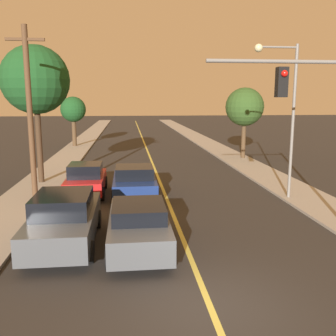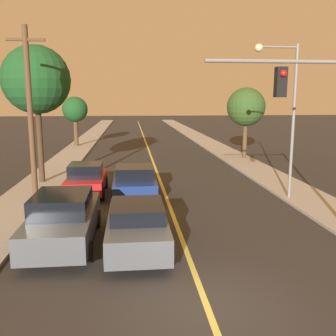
{
  "view_description": "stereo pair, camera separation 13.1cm",
  "coord_description": "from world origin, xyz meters",
  "px_view_note": "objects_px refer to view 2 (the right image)",
  "views": [
    {
      "loc": [
        -1.8,
        -7.66,
        4.67
      ],
      "look_at": [
        0.0,
        8.85,
        1.6
      ],
      "focal_mm": 40.0,
      "sensor_mm": 36.0,
      "label": 1
    },
    {
      "loc": [
        -1.67,
        -7.68,
        4.67
      ],
      "look_at": [
        0.0,
        8.85,
        1.6
      ],
      "focal_mm": 40.0,
      "sensor_mm": 36.0,
      "label": 2
    }
  ],
  "objects_px": {
    "utility_pole_left": "(30,113)",
    "car_outer_lane_front": "(64,219)",
    "tree_right_near": "(246,107)",
    "traffic_signal_mast": "(328,115)",
    "streetlamp_right": "(284,101)",
    "tree_left_near": "(36,80)",
    "car_outer_lane_second": "(86,179)",
    "car_near_lane_front": "(137,225)",
    "car_near_lane_second": "(135,181)",
    "tree_left_far": "(75,110)"
  },
  "relations": [
    {
      "from": "utility_pole_left",
      "to": "car_outer_lane_front",
      "type": "bearing_deg",
      "value": -67.2
    },
    {
      "from": "car_outer_lane_front",
      "to": "tree_right_near",
      "type": "bearing_deg",
      "value": 56.08
    },
    {
      "from": "traffic_signal_mast",
      "to": "streetlamp_right",
      "type": "xyz_separation_m",
      "value": [
        0.74,
        5.22,
        0.43
      ]
    },
    {
      "from": "utility_pole_left",
      "to": "tree_left_near",
      "type": "distance_m",
      "value": 4.55
    },
    {
      "from": "car_outer_lane_front",
      "to": "car_outer_lane_second",
      "type": "relative_size",
      "value": 1.24
    },
    {
      "from": "tree_right_near",
      "to": "traffic_signal_mast",
      "type": "bearing_deg",
      "value": -99.04
    },
    {
      "from": "car_near_lane_front",
      "to": "utility_pole_left",
      "type": "relative_size",
      "value": 0.59
    },
    {
      "from": "streetlamp_right",
      "to": "tree_left_near",
      "type": "height_order",
      "value": "tree_left_near"
    },
    {
      "from": "traffic_signal_mast",
      "to": "tree_left_near",
      "type": "distance_m",
      "value": 14.93
    },
    {
      "from": "traffic_signal_mast",
      "to": "car_outer_lane_front",
      "type": "bearing_deg",
      "value": 175.65
    },
    {
      "from": "car_near_lane_second",
      "to": "traffic_signal_mast",
      "type": "xyz_separation_m",
      "value": [
        6.0,
        -6.43,
        3.39
      ]
    },
    {
      "from": "car_outer_lane_front",
      "to": "tree_left_near",
      "type": "height_order",
      "value": "tree_left_near"
    },
    {
      "from": "car_outer_lane_second",
      "to": "traffic_signal_mast",
      "type": "height_order",
      "value": "traffic_signal_mast"
    },
    {
      "from": "car_outer_lane_second",
      "to": "car_outer_lane_front",
      "type": "bearing_deg",
      "value": -90.0
    },
    {
      "from": "car_outer_lane_second",
      "to": "tree_right_near",
      "type": "bearing_deg",
      "value": 42.08
    },
    {
      "from": "car_outer_lane_second",
      "to": "tree_left_far",
      "type": "distance_m",
      "value": 19.73
    },
    {
      "from": "car_near_lane_front",
      "to": "traffic_signal_mast",
      "type": "relative_size",
      "value": 0.75
    },
    {
      "from": "traffic_signal_mast",
      "to": "tree_right_near",
      "type": "xyz_separation_m",
      "value": [
        2.72,
        17.11,
        -0.13
      ]
    },
    {
      "from": "car_outer_lane_second",
      "to": "utility_pole_left",
      "type": "xyz_separation_m",
      "value": [
        -2.1,
        -1.47,
        3.29
      ]
    },
    {
      "from": "car_near_lane_front",
      "to": "streetlamp_right",
      "type": "distance_m",
      "value": 9.32
    },
    {
      "from": "car_outer_lane_front",
      "to": "tree_left_near",
      "type": "xyz_separation_m",
      "value": [
        -2.76,
        9.22,
        4.78
      ]
    },
    {
      "from": "tree_left_far",
      "to": "tree_right_near",
      "type": "relative_size",
      "value": 0.88
    },
    {
      "from": "traffic_signal_mast",
      "to": "utility_pole_left",
      "type": "xyz_separation_m",
      "value": [
        -10.46,
        5.63,
        -0.1
      ]
    },
    {
      "from": "car_outer_lane_front",
      "to": "streetlamp_right",
      "type": "distance_m",
      "value": 10.84
    },
    {
      "from": "car_near_lane_second",
      "to": "car_outer_lane_front",
      "type": "bearing_deg",
      "value": -112.15
    },
    {
      "from": "car_outer_lane_second",
      "to": "streetlamp_right",
      "type": "relative_size",
      "value": 0.57
    },
    {
      "from": "car_near_lane_front",
      "to": "tree_left_far",
      "type": "xyz_separation_m",
      "value": [
        -5.49,
        26.36,
        2.83
      ]
    },
    {
      "from": "car_outer_lane_second",
      "to": "tree_right_near",
      "type": "xyz_separation_m",
      "value": [
        11.08,
        10.0,
        3.26
      ]
    },
    {
      "from": "streetlamp_right",
      "to": "tree_left_far",
      "type": "distance_m",
      "value": 24.46
    },
    {
      "from": "car_outer_lane_front",
      "to": "tree_left_far",
      "type": "relative_size",
      "value": 1.02
    },
    {
      "from": "tree_left_far",
      "to": "car_outer_lane_front",
      "type": "bearing_deg",
      "value": -83.06
    },
    {
      "from": "tree_left_near",
      "to": "tree_right_near",
      "type": "distance_m",
      "value": 15.7
    },
    {
      "from": "utility_pole_left",
      "to": "tree_left_far",
      "type": "xyz_separation_m",
      "value": [
        -1.03,
        20.74,
        -0.45
      ]
    },
    {
      "from": "streetlamp_right",
      "to": "tree_right_near",
      "type": "relative_size",
      "value": 1.28
    },
    {
      "from": "car_near_lane_second",
      "to": "tree_left_near",
      "type": "bearing_deg",
      "value": 146.2
    },
    {
      "from": "car_near_lane_front",
      "to": "tree_left_far",
      "type": "bearing_deg",
      "value": 101.77
    },
    {
      "from": "car_near_lane_second",
      "to": "car_outer_lane_front",
      "type": "relative_size",
      "value": 0.83
    },
    {
      "from": "streetlamp_right",
      "to": "tree_left_near",
      "type": "xyz_separation_m",
      "value": [
        -11.85,
        4.64,
        1.05
      ]
    },
    {
      "from": "car_near_lane_front",
      "to": "car_outer_lane_front",
      "type": "distance_m",
      "value": 2.44
    },
    {
      "from": "traffic_signal_mast",
      "to": "streetlamp_right",
      "type": "height_order",
      "value": "streetlamp_right"
    },
    {
      "from": "car_near_lane_second",
      "to": "car_outer_lane_second",
      "type": "relative_size",
      "value": 1.03
    },
    {
      "from": "car_outer_lane_second",
      "to": "utility_pole_left",
      "type": "height_order",
      "value": "utility_pole_left"
    },
    {
      "from": "car_near_lane_second",
      "to": "car_outer_lane_second",
      "type": "height_order",
      "value": "car_outer_lane_second"
    },
    {
      "from": "car_near_lane_second",
      "to": "car_outer_lane_front",
      "type": "xyz_separation_m",
      "value": [
        -2.36,
        -5.79,
        0.08
      ]
    },
    {
      "from": "car_outer_lane_second",
      "to": "streetlamp_right",
      "type": "height_order",
      "value": "streetlamp_right"
    },
    {
      "from": "car_outer_lane_second",
      "to": "car_near_lane_front",
      "type": "bearing_deg",
      "value": -71.61
    },
    {
      "from": "streetlamp_right",
      "to": "tree_left_far",
      "type": "xyz_separation_m",
      "value": [
        -12.23,
        21.16,
        -0.98
      ]
    },
    {
      "from": "car_outer_lane_front",
      "to": "utility_pole_left",
      "type": "height_order",
      "value": "utility_pole_left"
    },
    {
      "from": "utility_pole_left",
      "to": "tree_left_near",
      "type": "height_order",
      "value": "utility_pole_left"
    },
    {
      "from": "car_outer_lane_second",
      "to": "tree_right_near",
      "type": "relative_size",
      "value": 0.72
    }
  ]
}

